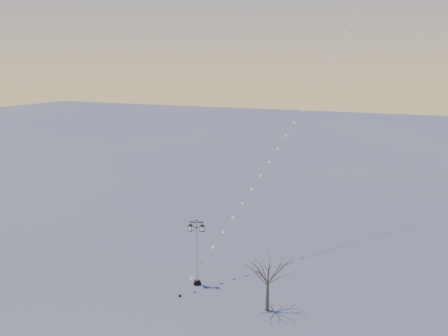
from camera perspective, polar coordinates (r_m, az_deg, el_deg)
The scene contains 4 objects.
ground at distance 36.34m, azimuth -5.43°, elevation -15.55°, with size 300.00×300.00×0.00m, color #5A5C5B.
street_lamp at distance 36.56m, azimuth -3.41°, elevation -10.08°, with size 1.34×0.78×5.47m.
bare_tree at distance 33.05m, azimuth 5.54°, elevation -12.98°, with size 2.50×2.50×4.14m.
kite_train at distance 45.92m, azimuth 12.45°, elevation 13.53°, with size 13.68×35.28×36.40m.
Camera 1 is at (15.86, -27.84, 17.14)m, focal length 36.56 mm.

